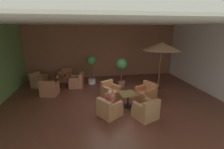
# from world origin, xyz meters

# --- Properties ---
(ground_plane) EXTENTS (10.51, 8.60, 0.02)m
(ground_plane) POSITION_xyz_m (0.00, 0.00, -0.01)
(ground_plane) COLOR brown
(wall_back_brick) EXTENTS (10.51, 0.08, 3.57)m
(wall_back_brick) POSITION_xyz_m (0.00, 4.26, 1.79)
(wall_back_brick) COLOR brown
(wall_back_brick) RESTS_ON ground_plane
(wall_right_plain) EXTENTS (0.08, 8.60, 3.57)m
(wall_right_plain) POSITION_xyz_m (5.21, 0.00, 1.79)
(wall_right_plain) COLOR silver
(wall_right_plain) RESTS_ON ground_plane
(ceiling_slab) EXTENTS (10.51, 8.60, 0.06)m
(ceiling_slab) POSITION_xyz_m (0.00, 0.00, 3.60)
(ceiling_slab) COLOR silver
(ceiling_slab) RESTS_ON wall_back_brick
(cafe_table_front_left) EXTENTS (0.78, 0.78, 0.63)m
(cafe_table_front_left) POSITION_xyz_m (-2.92, 2.46, 0.49)
(cafe_table_front_left) COLOR black
(cafe_table_front_left) RESTS_ON ground_plane
(armchair_front_left_north) EXTENTS (0.90, 0.90, 0.84)m
(armchair_front_left_north) POSITION_xyz_m (-2.58, 3.56, 0.31)
(armchair_front_left_north) COLOR #B4664B
(armchair_front_left_north) RESTS_ON ground_plane
(armchair_front_left_east) EXTENTS (0.95, 0.98, 0.88)m
(armchair_front_left_east) POSITION_xyz_m (-4.03, 2.80, 0.32)
(armchair_front_left_east) COLOR #A37552
(armchair_front_left_east) RESTS_ON ground_plane
(armchair_front_left_south) EXTENTS (0.93, 0.88, 0.87)m
(armchair_front_left_south) POSITION_xyz_m (-3.15, 1.33, 0.33)
(armchair_front_left_south) COLOR #AD684B
(armchair_front_left_south) RESTS_ON ground_plane
(armchair_front_left_west) EXTENTS (0.87, 0.83, 0.86)m
(armchair_front_left_west) POSITION_xyz_m (-1.78, 2.29, 0.32)
(armchair_front_left_west) COLOR #B66E54
(armchair_front_left_west) RESTS_ON ground_plane
(cafe_table_front_right) EXTENTS (0.81, 0.81, 0.63)m
(cafe_table_front_right) POSITION_xyz_m (0.55, -0.56, 0.49)
(cafe_table_front_right) COLOR black
(cafe_table_front_right) RESTS_ON ground_plane
(armchair_front_right_north) EXTENTS (1.00, 1.03, 0.89)m
(armchair_front_right_north) POSITION_xyz_m (1.58, -0.10, 0.33)
(armchair_front_right_north) COLOR #B06B43
(armchair_front_right_north) RESTS_ON ground_plane
(armchair_front_right_east) EXTENTS (1.02, 1.03, 0.88)m
(armchair_front_right_east) POSITION_xyz_m (-0.09, 0.37, 0.34)
(armchair_front_right_east) COLOR #AA724A
(armchair_front_right_east) RESTS_ON ground_plane
(armchair_front_right_south) EXTENTS (1.07, 1.06, 0.78)m
(armchair_front_right_south) POSITION_xyz_m (-0.39, -1.20, 0.30)
(armchair_front_right_south) COLOR #B57852
(armchair_front_right_south) RESTS_ON ground_plane
(armchair_front_right_west) EXTENTS (1.03, 1.02, 0.83)m
(armchair_front_right_west) POSITION_xyz_m (1.00, -1.60, 0.31)
(armchair_front_right_west) COLOR #A4744F
(armchair_front_right_west) RESTS_ON ground_plane
(patio_umbrella_tall_red) EXTENTS (2.02, 2.02, 2.65)m
(patio_umbrella_tall_red) POSITION_xyz_m (2.88, 1.30, 2.42)
(patio_umbrella_tall_red) COLOR #2D2D2D
(patio_umbrella_tall_red) RESTS_ON ground_plane
(potted_tree_left_corner) EXTENTS (0.59, 0.59, 1.78)m
(potted_tree_left_corner) POSITION_xyz_m (-0.89, 2.77, 1.17)
(potted_tree_left_corner) COLOR silver
(potted_tree_left_corner) RESTS_ON ground_plane
(potted_tree_mid_left) EXTENTS (0.67, 0.67, 1.71)m
(potted_tree_mid_left) POSITION_xyz_m (0.85, 1.99, 1.20)
(potted_tree_mid_left) COLOR #AB6B4E
(potted_tree_mid_left) RESTS_ON ground_plane
(patron_blue_shirt) EXTENTS (0.39, 0.43, 0.70)m
(patron_blue_shirt) POSITION_xyz_m (-0.35, -1.18, 0.71)
(patron_blue_shirt) COLOR #AE5548
(patron_blue_shirt) RESTS_ON ground_plane
(iced_drink_cup) EXTENTS (0.08, 0.08, 0.11)m
(iced_drink_cup) POSITION_xyz_m (-2.89, 2.37, 0.69)
(iced_drink_cup) COLOR white
(iced_drink_cup) RESTS_ON cafe_table_front_left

